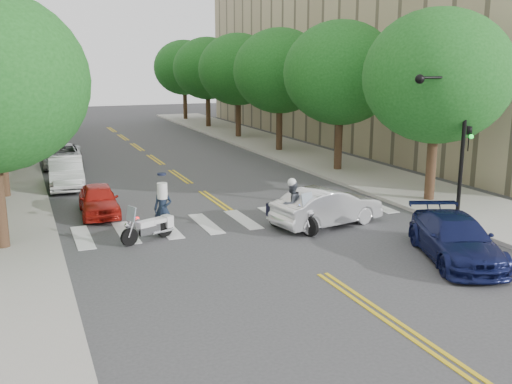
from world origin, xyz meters
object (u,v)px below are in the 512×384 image
motorcycle_parked (152,227)px  officer_standing (163,209)px  sedan_blue (455,239)px  convertible (327,207)px  motorcycle_police (290,207)px

motorcycle_parked → officer_standing: size_ratio=1.11×
motorcycle_parked → sedan_blue: 10.24m
motorcycle_parked → sedan_blue: size_ratio=0.42×
convertible → sedan_blue: 5.31m
motorcycle_parked → officer_standing: 0.98m
motorcycle_police → motorcycle_parked: 5.12m
motorcycle_parked → convertible: (6.66, -0.77, 0.27)m
motorcycle_parked → convertible: 6.71m
motorcycle_parked → officer_standing: bearing=-64.0°
officer_standing → sedan_blue: officer_standing is taller
motorcycle_parked → sedan_blue: bearing=-147.0°
officer_standing → convertible: bearing=12.6°
motorcycle_police → sedan_blue: motorcycle_police is taller
officer_standing → sedan_blue: size_ratio=0.37×
motorcycle_police → convertible: size_ratio=0.53×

